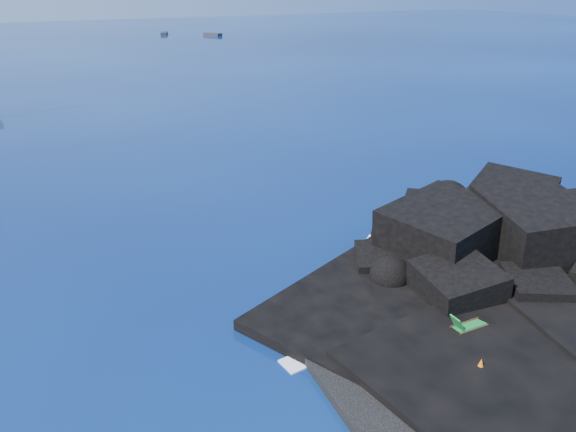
{
  "coord_description": "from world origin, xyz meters",
  "views": [
    {
      "loc": [
        -7.76,
        -11.45,
        12.52
      ],
      "look_at": [
        4.14,
        10.55,
        2.0
      ],
      "focal_mm": 35.0,
      "sensor_mm": 36.0,
      "label": 1
    }
  ],
  "objects_px": {
    "deck_chair": "(470,322)",
    "distant_boat_b": "(213,36)",
    "marker_cone": "(481,366)",
    "distant_boat_a": "(164,35)",
    "sunbather": "(414,349)"
  },
  "relations": [
    {
      "from": "deck_chair",
      "to": "sunbather",
      "type": "relative_size",
      "value": 0.88
    },
    {
      "from": "distant_boat_b",
      "to": "distant_boat_a",
      "type": "bearing_deg",
      "value": 115.42
    },
    {
      "from": "deck_chair",
      "to": "marker_cone",
      "type": "bearing_deg",
      "value": -124.16
    },
    {
      "from": "marker_cone",
      "to": "sunbather",
      "type": "bearing_deg",
      "value": 122.84
    },
    {
      "from": "deck_chair",
      "to": "sunbather",
      "type": "distance_m",
      "value": 2.65
    },
    {
      "from": "sunbather",
      "to": "marker_cone",
      "type": "distance_m",
      "value": 2.28
    },
    {
      "from": "deck_chair",
      "to": "distant_boat_b",
      "type": "relative_size",
      "value": 0.28
    },
    {
      "from": "distant_boat_a",
      "to": "distant_boat_b",
      "type": "xyz_separation_m",
      "value": [
        9.62,
        -8.54,
        0.0
      ]
    },
    {
      "from": "deck_chair",
      "to": "distant_boat_a",
      "type": "distance_m",
      "value": 135.12
    },
    {
      "from": "sunbather",
      "to": "distant_boat_b",
      "type": "relative_size",
      "value": 0.32
    },
    {
      "from": "distant_boat_a",
      "to": "distant_boat_b",
      "type": "relative_size",
      "value": 0.92
    },
    {
      "from": "deck_chair",
      "to": "sunbather",
      "type": "bearing_deg",
      "value": -178.39
    },
    {
      "from": "sunbather",
      "to": "marker_cone",
      "type": "height_order",
      "value": "marker_cone"
    },
    {
      "from": "sunbather",
      "to": "distant_boat_a",
      "type": "bearing_deg",
      "value": 44.13
    },
    {
      "from": "deck_chair",
      "to": "distant_boat_a",
      "type": "height_order",
      "value": "deck_chair"
    }
  ]
}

